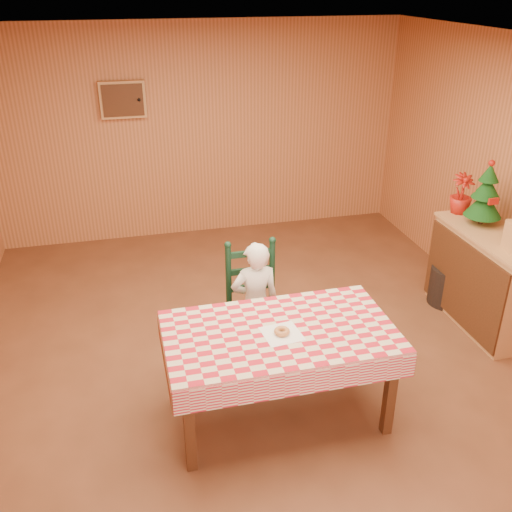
{
  "coord_description": "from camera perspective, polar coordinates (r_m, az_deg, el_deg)",
  "views": [
    {
      "loc": [
        -1.02,
        -3.9,
        3.04
      ],
      "look_at": [
        0.0,
        0.2,
        0.95
      ],
      "focal_mm": 40.0,
      "sensor_mm": 36.0,
      "label": 1
    }
  ],
  "objects": [
    {
      "name": "storage_bin",
      "position": [
        6.13,
        18.74,
        -2.82
      ],
      "size": [
        0.4,
        0.4,
        0.39
      ],
      "primitive_type": "cylinder",
      "rotation": [
        0.0,
        0.0,
        -0.02
      ],
      "color": "black",
      "rests_on": "ground"
    },
    {
      "name": "ladder_chair",
      "position": [
        4.87,
        -0.23,
        -5.04
      ],
      "size": [
        0.44,
        0.4,
        1.08
      ],
      "color": "black",
      "rests_on": "ground"
    },
    {
      "name": "dining_table",
      "position": [
        4.13,
        2.38,
        -8.37
      ],
      "size": [
        1.66,
        0.96,
        0.77
      ],
      "color": "#4D2814",
      "rests_on": "ground"
    },
    {
      "name": "cabin_walls",
      "position": [
        4.7,
        -1.02,
        11.37
      ],
      "size": [
        5.1,
        6.05,
        2.65
      ],
      "color": "#BD7244",
      "rests_on": "ground"
    },
    {
      "name": "seated_child",
      "position": [
        4.79,
        -0.07,
        -4.78
      ],
      "size": [
        0.41,
        0.27,
        1.12
      ],
      "primitive_type": "imported",
      "rotation": [
        0.0,
        0.0,
        3.14
      ],
      "color": "silver",
      "rests_on": "ground"
    },
    {
      "name": "ground",
      "position": [
        5.04,
        0.56,
        -10.71
      ],
      "size": [
        6.0,
        6.0,
        0.0
      ],
      "primitive_type": "plane",
      "color": "brown",
      "rests_on": "ground"
    },
    {
      "name": "shelf_unit",
      "position": [
        5.79,
        22.05,
        -2.15
      ],
      "size": [
        0.54,
        1.24,
        0.93
      ],
      "color": "tan",
      "rests_on": "ground"
    },
    {
      "name": "donut",
      "position": [
        4.03,
        2.6,
        -7.53
      ],
      "size": [
        0.14,
        0.14,
        0.04
      ],
      "primitive_type": "torus",
      "rotation": [
        0.0,
        0.0,
        -0.32
      ],
      "color": "#BA7742",
      "rests_on": "napkin"
    },
    {
      "name": "christmas_tree",
      "position": [
        5.69,
        21.99,
        5.64
      ],
      "size": [
        0.34,
        0.34,
        0.62
      ],
      "color": "#4D2814",
      "rests_on": "shelf_unit"
    },
    {
      "name": "flower_arrangement",
      "position": [
        5.92,
        19.85,
        5.89
      ],
      "size": [
        0.23,
        0.23,
        0.39
      ],
      "primitive_type": "imported",
      "rotation": [
        0.0,
        0.0,
        -0.03
      ],
      "color": "#A7190F",
      "rests_on": "shelf_unit"
    },
    {
      "name": "napkin",
      "position": [
        4.05,
        2.6,
        -7.78
      ],
      "size": [
        0.29,
        0.29,
        0.0
      ],
      "primitive_type": "cube",
      "rotation": [
        0.0,
        0.0,
        0.11
      ],
      "color": "white",
      "rests_on": "dining_table"
    }
  ]
}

